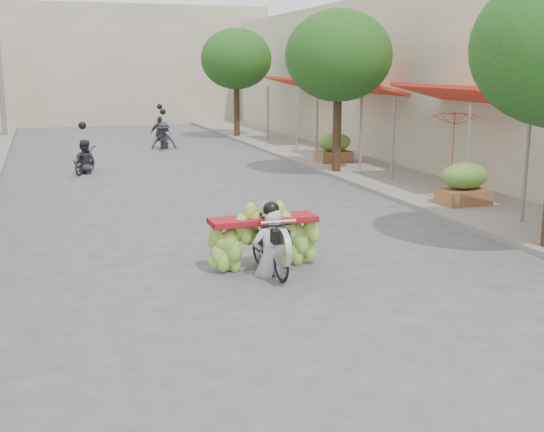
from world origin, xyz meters
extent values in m
plane|color=#55555A|center=(0.00, 0.00, 0.00)|extent=(120.00, 120.00, 0.00)
cube|color=gray|center=(7.00, 15.00, 0.06)|extent=(4.00, 60.00, 0.12)
cube|color=#BBB59B|center=(12.00, 14.00, 3.00)|extent=(8.00, 40.00, 6.00)
cylinder|color=slate|center=(6.30, 5.90, 1.27)|extent=(0.08, 0.08, 2.55)
cube|color=red|center=(7.12, 10.00, 2.75)|extent=(1.77, 4.20, 0.53)
cylinder|color=slate|center=(6.30, 8.10, 1.27)|extent=(0.08, 0.08, 2.55)
cylinder|color=slate|center=(6.30, 11.90, 1.27)|extent=(0.08, 0.08, 2.55)
cube|color=red|center=(7.12, 16.00, 2.75)|extent=(1.77, 4.20, 0.53)
cylinder|color=slate|center=(6.30, 14.10, 1.27)|extent=(0.08, 0.08, 2.55)
cylinder|color=slate|center=(6.30, 17.90, 1.27)|extent=(0.08, 0.08, 2.55)
cube|color=red|center=(7.12, 22.00, 2.75)|extent=(1.77, 4.20, 0.53)
cylinder|color=slate|center=(6.30, 20.10, 1.27)|extent=(0.08, 0.08, 2.55)
cylinder|color=slate|center=(6.30, 23.90, 1.27)|extent=(0.08, 0.08, 2.55)
cube|color=#B3A78D|center=(0.00, 38.00, 3.50)|extent=(20.00, 6.00, 7.00)
cylinder|color=#3A2719|center=(5.40, 14.00, 1.60)|extent=(0.28, 0.28, 3.20)
ellipsoid|color=#205218|center=(5.40, 14.00, 3.80)|extent=(3.40, 3.40, 2.90)
cylinder|color=#3A2719|center=(5.40, 26.00, 1.60)|extent=(0.28, 0.28, 3.20)
ellipsoid|color=#205218|center=(5.40, 26.00, 3.80)|extent=(3.40, 3.40, 2.90)
cube|color=brown|center=(6.20, 8.00, 0.37)|extent=(1.20, 0.80, 0.50)
ellipsoid|color=#5B8E35|center=(6.20, 8.00, 0.95)|extent=(1.20, 0.88, 0.66)
cube|color=brown|center=(6.20, 16.00, 0.37)|extent=(1.20, 0.80, 0.50)
ellipsoid|color=#5B8E35|center=(6.20, 16.00, 0.95)|extent=(1.20, 0.88, 0.66)
imported|color=black|center=(-0.09, 4.36, 0.51)|extent=(0.58, 1.76, 1.02)
cylinder|color=silver|center=(-0.09, 3.71, 0.62)|extent=(0.10, 0.66, 0.66)
cube|color=black|center=(-0.09, 3.81, 0.80)|extent=(0.28, 0.22, 0.22)
cylinder|color=silver|center=(-0.09, 3.91, 1.02)|extent=(0.60, 0.05, 0.05)
cube|color=maroon|center=(-0.09, 4.71, 0.88)|extent=(1.88, 0.55, 0.10)
imported|color=silver|center=(-0.09, 4.31, 1.18)|extent=(0.63, 0.47, 1.76)
sphere|color=black|center=(-0.09, 4.28, 2.03)|extent=(0.28, 0.28, 0.28)
imported|color=red|center=(6.16, 8.50, 2.44)|extent=(2.38, 2.38, 1.67)
imported|color=white|center=(6.28, 16.43, 0.99)|extent=(0.94, 0.67, 1.73)
imported|color=black|center=(-2.39, 16.85, 0.43)|extent=(1.15, 1.64, 0.87)
imported|color=#2A2A32|center=(-2.39, 16.85, 1.12)|extent=(0.92, 0.76, 1.65)
sphere|color=black|center=(-2.39, 16.85, 1.58)|extent=(0.26, 0.26, 0.26)
imported|color=black|center=(1.25, 22.77, 0.54)|extent=(0.98, 1.92, 1.09)
imported|color=#2A2A32|center=(1.25, 22.77, 1.12)|extent=(1.16, 0.80, 1.65)
sphere|color=black|center=(1.25, 22.77, 1.58)|extent=(0.26, 0.26, 0.26)
imported|color=black|center=(1.71, 26.42, 0.43)|extent=(1.02, 1.63, 0.86)
imported|color=#2A2A32|center=(1.71, 26.42, 1.12)|extent=(1.09, 0.82, 1.65)
sphere|color=black|center=(1.71, 26.42, 1.58)|extent=(0.26, 0.26, 0.26)
camera|label=1|loc=(-3.61, -6.26, 3.50)|focal=45.00mm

